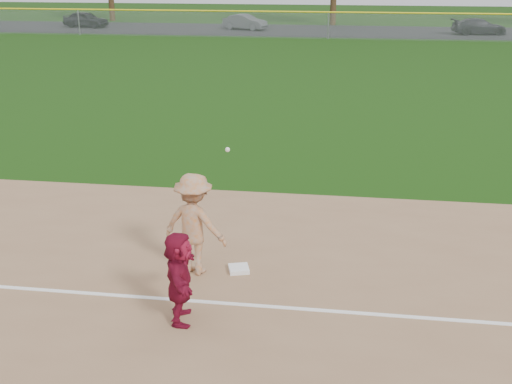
# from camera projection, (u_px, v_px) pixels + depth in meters

# --- Properties ---
(ground) EXTENTS (160.00, 160.00, 0.00)m
(ground) POSITION_uv_depth(u_px,v_px,m) (245.00, 284.00, 12.02)
(ground) COLOR #163A0B
(ground) RESTS_ON ground
(foul_line) EXTENTS (60.00, 0.10, 0.01)m
(foul_line) POSITION_uv_depth(u_px,v_px,m) (237.00, 304.00, 11.27)
(foul_line) COLOR white
(foul_line) RESTS_ON infield_dirt
(parking_asphalt) EXTENTS (120.00, 10.00, 0.01)m
(parking_asphalt) POSITION_uv_depth(u_px,v_px,m) (330.00, 31.00, 54.82)
(parking_asphalt) COLOR black
(parking_asphalt) RESTS_ON ground
(first_base) EXTENTS (0.47, 0.47, 0.09)m
(first_base) POSITION_uv_depth(u_px,v_px,m) (239.00, 269.00, 12.47)
(first_base) COLOR white
(first_base) RESTS_ON infield_dirt
(base_runner) EXTENTS (0.78, 1.55, 1.60)m
(base_runner) POSITION_uv_depth(u_px,v_px,m) (179.00, 277.00, 10.51)
(base_runner) COLOR maroon
(base_runner) RESTS_ON infield_dirt
(car_left) EXTENTS (4.33, 2.41, 1.39)m
(car_left) POSITION_uv_depth(u_px,v_px,m) (86.00, 19.00, 57.49)
(car_left) COLOR black
(car_left) RESTS_ON parking_asphalt
(car_mid) EXTENTS (4.14, 2.68, 1.29)m
(car_mid) POSITION_uv_depth(u_px,v_px,m) (245.00, 22.00, 55.53)
(car_mid) COLOR #505257
(car_mid) RESTS_ON parking_asphalt
(car_right) EXTENTS (4.57, 2.41, 1.26)m
(car_right) POSITION_uv_depth(u_px,v_px,m) (479.00, 26.00, 51.95)
(car_right) COLOR black
(car_right) RESTS_ON parking_asphalt
(first_base_play) EXTENTS (1.46, 1.05, 2.58)m
(first_base_play) POSITION_uv_depth(u_px,v_px,m) (194.00, 224.00, 12.13)
(first_base_play) COLOR #97979A
(first_base_play) RESTS_ON infield_dirt
(outfield_fence) EXTENTS (110.00, 0.12, 110.00)m
(outfield_fence) POSITION_uv_depth(u_px,v_px,m) (329.00, 13.00, 48.57)
(outfield_fence) COLOR #999EA0
(outfield_fence) RESTS_ON ground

